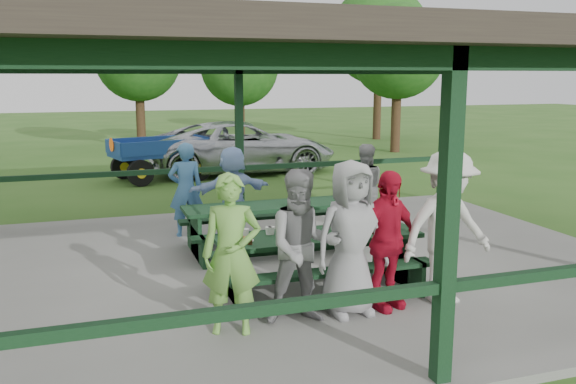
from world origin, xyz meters
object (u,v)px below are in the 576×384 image
object	(u,v)px
contestant_green	(231,254)
pickup_truck	(242,147)
contestant_grey_mid	(351,238)
picnic_table_far	(272,221)
contestant_grey_left	(303,247)
contestant_red	(386,240)
farm_trailer	(161,158)
spectator_lblue	(232,192)
spectator_blue	(186,189)
picnic_table_near	(319,255)
contestant_white_fedora	(447,228)
spectator_grey	(364,187)

from	to	relation	value
contestant_green	pickup_truck	world-z (taller)	contestant_green
contestant_grey_mid	contestant_green	bearing A→B (deg)	-179.78
picnic_table_far	contestant_grey_left	world-z (taller)	contestant_grey_left
picnic_table_far	contestant_grey_mid	xyz separation A→B (m)	(0.09, -2.85, 0.43)
contestant_red	farm_trailer	world-z (taller)	contestant_red
contestant_grey_left	spectator_lblue	distance (m)	3.91
picnic_table_far	contestant_red	world-z (taller)	contestant_red
contestant_grey_left	spectator_blue	bearing A→B (deg)	106.22
contestant_grey_mid	farm_trailer	xyz separation A→B (m)	(-0.89, 10.87, -0.39)
picnic_table_near	spectator_lblue	size ratio (longest dim) A/B	1.67
picnic_table_far	contestant_grey_left	size ratio (longest dim) A/B	1.61
contestant_red	spectator_lblue	world-z (taller)	contestant_red
contestant_red	contestant_white_fedora	xyz separation A→B (m)	(0.78, -0.06, 0.11)
farm_trailer	spectator_lblue	bearing A→B (deg)	-101.25
contestant_green	spectator_blue	bearing A→B (deg)	105.33
contestant_red	spectator_grey	distance (m)	3.88
contestant_grey_left	spectator_blue	xyz separation A→B (m)	(-0.64, 4.24, -0.05)
farm_trailer	contestant_grey_left	bearing A→B (deg)	-102.98
spectator_lblue	pickup_truck	world-z (taller)	spectator_lblue
contestant_grey_left	farm_trailer	size ratio (longest dim) A/B	0.48
contestant_grey_left	contestant_red	world-z (taller)	contestant_grey_left
picnic_table_far	contestant_white_fedora	size ratio (longest dim) A/B	1.45
contestant_red	pickup_truck	xyz separation A→B (m)	(1.11, 11.41, -0.17)
spectator_grey	contestant_red	bearing A→B (deg)	84.60
contestant_green	contestant_white_fedora	world-z (taller)	contestant_white_fedora
contestant_grey_left	spectator_lblue	world-z (taller)	contestant_grey_left
picnic_table_near	picnic_table_far	xyz separation A→B (m)	(-0.03, 2.00, 0.00)
contestant_green	contestant_red	size ratio (longest dim) A/B	1.04
contestant_grey_left	pickup_truck	distance (m)	11.69
picnic_table_near	picnic_table_far	size ratio (longest dim) A/B	0.94
spectator_grey	picnic_table_far	bearing A→B (deg)	37.39
spectator_lblue	spectator_blue	xyz separation A→B (m)	(-0.75, 0.33, 0.03)
picnic_table_far	contestant_grey_mid	distance (m)	2.88
picnic_table_near	pickup_truck	xyz separation A→B (m)	(1.65, 10.57, 0.20)
picnic_table_near	spectator_grey	world-z (taller)	spectator_grey
spectator_blue	pickup_truck	distance (m)	7.78
picnic_table_near	spectator_grey	distance (m)	3.40
contestant_red	contestant_white_fedora	world-z (taller)	contestant_white_fedora
picnic_table_far	spectator_lblue	xyz separation A→B (m)	(-0.41, 1.00, 0.31)
picnic_table_far	spectator_grey	world-z (taller)	spectator_grey
contestant_green	contestant_grey_mid	world-z (taller)	contestant_grey_mid
spectator_blue	farm_trailer	distance (m)	6.71
pickup_truck	contestant_green	bearing A→B (deg)	165.72
contestant_grey_mid	spectator_lblue	distance (m)	3.88
picnic_table_far	farm_trailer	size ratio (longest dim) A/B	0.78
contestant_grey_mid	picnic_table_near	bearing A→B (deg)	90.92
spectator_lblue	contestant_grey_left	bearing A→B (deg)	79.60
picnic_table_far	spectator_blue	world-z (taller)	spectator_blue
contestant_white_fedora	spectator_grey	xyz separation A→B (m)	(0.64, 3.67, -0.17)
contestant_grey_mid	contestant_red	xyz separation A→B (m)	(0.47, 0.02, -0.07)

